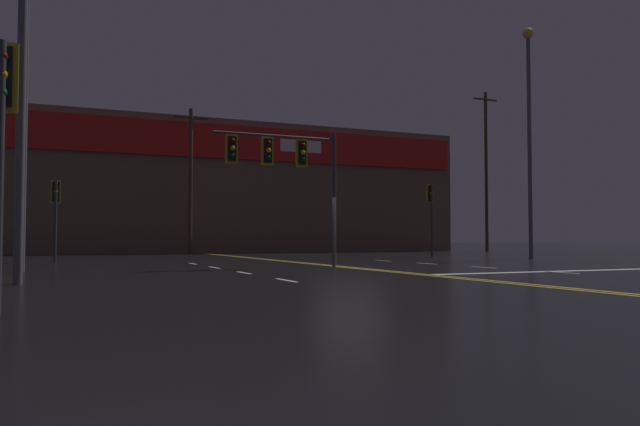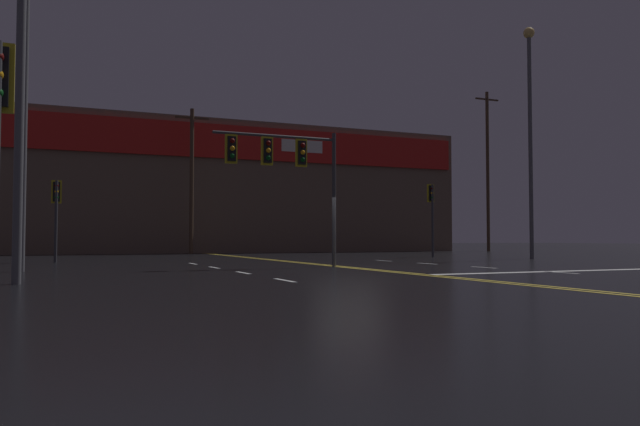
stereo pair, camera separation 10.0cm
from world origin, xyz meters
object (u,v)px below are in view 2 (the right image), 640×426
at_px(traffic_signal_median, 282,160).
at_px(streetlight_near_right, 25,79).
at_px(streetlight_far_right, 530,115).
at_px(traffic_signal_corner_northeast, 431,203).
at_px(traffic_signal_corner_northwest, 56,202).

distance_m(traffic_signal_median, streetlight_near_right, 8.51).
distance_m(streetlight_near_right, streetlight_far_right, 23.11).
bearing_deg(traffic_signal_median, streetlight_near_right, 176.39).
relative_size(traffic_signal_median, traffic_signal_corner_northeast, 1.21).
distance_m(traffic_signal_corner_northwest, streetlight_far_right, 22.77).
relative_size(traffic_signal_corner_northeast, streetlight_near_right, 0.43).
height_order(traffic_signal_corner_northwest, traffic_signal_corner_northeast, traffic_signal_corner_northeast).
height_order(streetlight_near_right, streetlight_far_right, streetlight_far_right).
height_order(traffic_signal_corner_northwest, streetlight_near_right, streetlight_near_right).
height_order(traffic_signal_corner_northeast, streetlight_near_right, streetlight_near_right).
bearing_deg(traffic_signal_median, streetlight_far_right, 15.13).
xyz_separation_m(traffic_signal_corner_northwest, traffic_signal_corner_northeast, (19.01, 0.21, 0.37)).
xyz_separation_m(traffic_signal_median, streetlight_far_right, (14.60, 3.95, 3.48)).
relative_size(traffic_signal_median, streetlight_near_right, 0.52).
distance_m(traffic_signal_median, traffic_signal_corner_northwest, 11.13).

